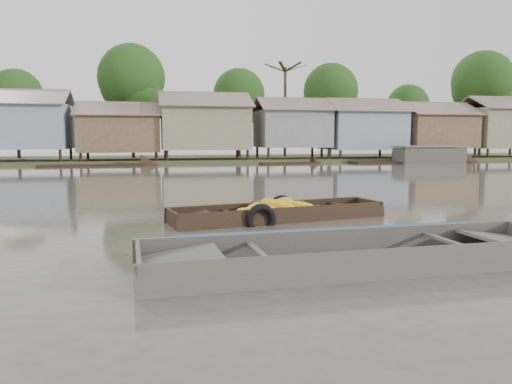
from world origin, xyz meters
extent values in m
plane|color=#4B4439|center=(0.00, 0.00, 0.00)|extent=(120.00, 120.00, 0.00)
cube|color=#384723|center=(0.00, 33.00, 0.00)|extent=(120.00, 12.00, 0.50)
cube|color=#7B92A9|center=(-10.50, 29.50, 2.70)|extent=(6.20, 5.20, 3.20)
cube|color=brown|center=(-10.50, 28.10, 4.75)|extent=(6.60, 3.02, 1.28)
cube|color=brown|center=(-10.50, 30.90, 4.75)|extent=(6.60, 3.02, 1.28)
cube|color=brown|center=(-3.80, 29.50, 2.20)|extent=(5.80, 4.60, 2.70)
cube|color=brown|center=(-3.80, 28.26, 4.00)|extent=(6.20, 2.67, 1.14)
cube|color=brown|center=(-3.80, 30.74, 4.00)|extent=(6.20, 2.67, 1.14)
cube|color=gray|center=(2.50, 29.50, 2.65)|extent=(6.50, 5.30, 3.30)
cube|color=brown|center=(2.50, 28.07, 4.75)|extent=(6.90, 3.08, 1.31)
cube|color=brown|center=(2.50, 30.93, 4.75)|extent=(6.90, 3.08, 1.31)
cube|color=gray|center=(9.50, 29.50, 2.60)|extent=(5.40, 4.70, 2.90)
cube|color=brown|center=(9.50, 28.23, 4.50)|extent=(5.80, 2.73, 1.17)
cube|color=brown|center=(9.50, 30.77, 4.50)|extent=(5.80, 2.73, 1.17)
cube|color=#7B92A9|center=(15.50, 29.50, 2.50)|extent=(6.00, 5.00, 3.10)
cube|color=brown|center=(15.50, 28.15, 4.50)|extent=(6.40, 2.90, 1.24)
cube|color=brown|center=(15.50, 30.85, 4.50)|extent=(6.40, 2.90, 1.24)
cube|color=brown|center=(22.00, 29.50, 2.45)|extent=(5.70, 4.90, 2.80)
cube|color=brown|center=(22.00, 28.18, 4.30)|extent=(6.10, 2.85, 1.21)
cube|color=brown|center=(22.00, 30.82, 4.30)|extent=(6.10, 2.85, 1.21)
cube|color=gray|center=(28.50, 29.50, 2.70)|extent=(6.30, 5.10, 3.40)
cube|color=brown|center=(28.50, 30.88, 4.85)|extent=(6.70, 2.96, 1.26)
cylinder|color=#473323|center=(-12.00, 34.00, 2.45)|extent=(0.28, 0.28, 4.90)
sphere|color=#1A3711|center=(-12.00, 34.00, 5.25)|extent=(4.20, 4.20, 4.20)
cylinder|color=#473323|center=(-3.00, 33.00, 3.15)|extent=(0.28, 0.28, 6.30)
sphere|color=#1A3711|center=(-3.00, 33.00, 6.75)|extent=(5.40, 5.40, 5.40)
cylinder|color=#473323|center=(6.00, 34.00, 2.62)|extent=(0.28, 0.28, 5.25)
sphere|color=#1A3711|center=(6.00, 34.00, 5.62)|extent=(4.50, 4.50, 4.50)
cylinder|color=#473323|center=(14.00, 33.00, 2.80)|extent=(0.28, 0.28, 5.60)
sphere|color=#1A3711|center=(14.00, 33.00, 6.00)|extent=(4.80, 4.80, 4.80)
cylinder|color=#473323|center=(22.00, 34.00, 2.27)|extent=(0.28, 0.28, 4.55)
sphere|color=#1A3711|center=(22.00, 34.00, 4.88)|extent=(3.90, 3.90, 3.90)
cylinder|color=#473323|center=(29.00, 33.00, 3.32)|extent=(0.28, 0.28, 6.65)
sphere|color=#1A3711|center=(29.00, 33.00, 7.12)|extent=(5.70, 5.70, 5.70)
cylinder|color=#473323|center=(10.00, 33.50, 4.00)|extent=(0.24, 0.24, 8.00)
cube|color=black|center=(1.47, 2.23, -0.08)|extent=(5.27, 2.01, 0.08)
cube|color=black|center=(1.36, 2.78, 0.12)|extent=(5.21, 1.20, 0.49)
cube|color=black|center=(1.59, 1.68, 0.12)|extent=(5.21, 1.20, 0.49)
cube|color=black|center=(4.01, 2.75, 0.12)|extent=(0.29, 1.14, 0.46)
cube|color=black|center=(3.57, 2.66, 0.18)|extent=(1.08, 1.15, 0.18)
cube|color=black|center=(-1.06, 1.71, 0.12)|extent=(0.29, 1.14, 0.46)
cube|color=black|center=(-0.62, 1.80, 0.18)|extent=(1.08, 1.15, 0.18)
cube|color=black|center=(0.26, 1.98, 0.22)|extent=(0.32, 1.10, 0.05)
cube|color=black|center=(2.69, 2.48, 0.22)|extent=(0.32, 1.10, 0.05)
ellipsoid|color=yellow|center=(0.60, 2.18, 0.20)|extent=(0.43, 0.34, 0.24)
ellipsoid|color=yellow|center=(0.71, 2.04, 0.22)|extent=(0.47, 0.37, 0.26)
ellipsoid|color=yellow|center=(1.42, 2.07, 0.37)|extent=(0.45, 0.35, 0.25)
ellipsoid|color=yellow|center=(1.20, 1.92, 0.27)|extent=(0.36, 0.29, 0.20)
ellipsoid|color=yellow|center=(1.29, 2.12, 0.32)|extent=(0.44, 0.35, 0.24)
ellipsoid|color=yellow|center=(2.19, 2.24, 0.25)|extent=(0.44, 0.34, 0.24)
ellipsoid|color=yellow|center=(1.67, 2.10, 0.28)|extent=(0.41, 0.32, 0.23)
ellipsoid|color=yellow|center=(2.41, 2.09, 0.16)|extent=(0.39, 0.31, 0.22)
ellipsoid|color=yellow|center=(1.82, 2.25, 0.33)|extent=(0.43, 0.34, 0.24)
ellipsoid|color=yellow|center=(1.67, 2.63, 0.21)|extent=(0.39, 0.31, 0.22)
ellipsoid|color=yellow|center=(1.29, 2.38, 0.29)|extent=(0.42, 0.33, 0.23)
ellipsoid|color=yellow|center=(1.63, 2.23, 0.40)|extent=(0.48, 0.38, 0.27)
ellipsoid|color=yellow|center=(0.83, 1.92, 0.21)|extent=(0.47, 0.37, 0.26)
ellipsoid|color=yellow|center=(0.73, 1.77, 0.12)|extent=(0.38, 0.30, 0.21)
ellipsoid|color=yellow|center=(0.88, 2.17, 0.29)|extent=(0.41, 0.32, 0.22)
ellipsoid|color=yellow|center=(0.63, 2.01, 0.14)|extent=(0.37, 0.29, 0.20)
ellipsoid|color=yellow|center=(1.29, 2.43, 0.25)|extent=(0.38, 0.30, 0.21)
ellipsoid|color=yellow|center=(0.92, 1.84, 0.16)|extent=(0.46, 0.36, 0.25)
ellipsoid|color=yellow|center=(0.92, 1.92, 0.22)|extent=(0.42, 0.33, 0.23)
ellipsoid|color=yellow|center=(1.22, 2.23, 0.40)|extent=(0.45, 0.35, 0.25)
ellipsoid|color=yellow|center=(0.88, 1.83, 0.17)|extent=(0.47, 0.37, 0.26)
ellipsoid|color=yellow|center=(1.49, 2.32, 0.38)|extent=(0.36, 0.28, 0.20)
ellipsoid|color=yellow|center=(1.56, 2.15, 0.32)|extent=(0.42, 0.33, 0.23)
ellipsoid|color=yellow|center=(0.99, 2.19, 0.31)|extent=(0.47, 0.37, 0.26)
ellipsoid|color=yellow|center=(1.62, 1.94, 0.18)|extent=(0.38, 0.30, 0.21)
ellipsoid|color=yellow|center=(2.17, 2.58, 0.23)|extent=(0.46, 0.36, 0.25)
ellipsoid|color=yellow|center=(1.93, 2.17, 0.34)|extent=(0.37, 0.29, 0.20)
ellipsoid|color=yellow|center=(1.16, 2.45, 0.29)|extent=(0.37, 0.29, 0.21)
ellipsoid|color=yellow|center=(1.64, 2.59, 0.22)|extent=(0.41, 0.32, 0.22)
ellipsoid|color=yellow|center=(1.24, 2.31, 0.30)|extent=(0.42, 0.33, 0.23)
ellipsoid|color=yellow|center=(2.01, 2.61, 0.19)|extent=(0.41, 0.32, 0.23)
ellipsoid|color=yellow|center=(1.40, 2.34, 0.31)|extent=(0.45, 0.35, 0.25)
cylinder|color=#3F6626|center=(1.02, 2.14, 0.40)|extent=(0.04, 0.04, 0.17)
cylinder|color=#3F6626|center=(1.66, 2.27, 0.40)|extent=(0.04, 0.04, 0.17)
cylinder|color=#3F6626|center=(2.12, 2.36, 0.40)|extent=(0.04, 0.04, 0.17)
torus|color=black|center=(1.71, 2.93, 0.14)|extent=(0.75, 0.31, 0.73)
torus|color=black|center=(0.87, 1.46, 0.14)|extent=(0.75, 0.31, 0.73)
cube|color=#49443E|center=(1.67, -2.17, -0.08)|extent=(6.78, 1.75, 0.08)
cube|color=#49443E|center=(1.63, -1.35, 0.15)|extent=(6.86, 0.47, 0.55)
cube|color=#49443E|center=(1.71, -2.99, 0.15)|extent=(6.86, 0.47, 0.55)
cube|color=#49443E|center=(4.44, -2.04, 0.22)|extent=(1.23, 1.50, 0.22)
cube|color=#49443E|center=(-1.68, -2.32, 0.15)|extent=(0.14, 1.68, 0.52)
cube|color=#49443E|center=(-1.10, -2.29, 0.22)|extent=(1.23, 1.50, 0.22)
cube|color=#49443E|center=(0.07, -2.24, 0.26)|extent=(0.17, 1.61, 0.05)
cube|color=#49443E|center=(3.28, -2.09, 0.26)|extent=(0.17, 1.61, 0.05)
cube|color=#665E54|center=(1.67, -2.17, -0.04)|extent=(5.17, 1.55, 0.02)
cube|color=#0E478E|center=(1.63, -1.29, 0.36)|extent=(5.55, 0.33, 0.14)
torus|color=olive|center=(4.17, -2.33, -0.02)|extent=(0.38, 0.38, 0.05)
torus|color=olive|center=(4.17, -2.33, 0.02)|extent=(0.31, 0.31, 0.05)
cube|color=black|center=(17.53, 25.30, -0.05)|extent=(9.09, 2.23, 0.35)
cube|color=black|center=(-5.43, 25.61, -0.05)|extent=(6.92, 1.79, 0.35)
cube|color=black|center=(8.15, 25.64, -0.05)|extent=(4.23, 1.34, 0.35)
cube|color=black|center=(19.00, 25.00, 0.55)|extent=(5.00, 2.00, 1.20)
camera|label=1|loc=(-1.46, -9.24, 1.98)|focal=35.00mm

